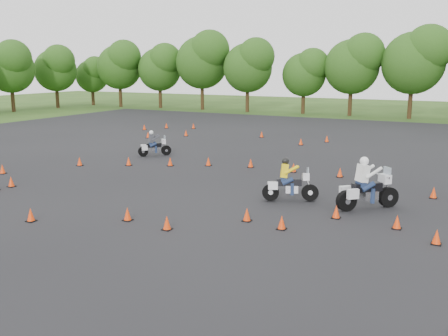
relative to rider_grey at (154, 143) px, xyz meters
name	(u,v)px	position (x,y,z in m)	size (l,w,h in m)	color
ground	(171,223)	(8.06, -10.58, -0.78)	(140.00, 140.00, 0.00)	#2D5119
asphalt_pad	(244,186)	(8.06, -4.58, -0.77)	(62.00, 62.00, 0.00)	black
treeline	(416,74)	(11.75, 24.78, 3.78)	(87.10, 31.86, 10.71)	#274E16
traffic_cones	(241,185)	(8.21, -5.27, -0.55)	(33.36, 33.45, 0.45)	#FF3E0A
rider_grey	(154,143)	(0.00, 0.00, 0.00)	(2.00, 0.61, 1.55)	#393A40
rider_yellow	(291,180)	(10.79, -6.09, 0.09)	(2.25, 0.69, 1.73)	yellow
rider_white	(369,183)	(13.75, -5.78, 0.23)	(2.61, 0.80, 2.01)	white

